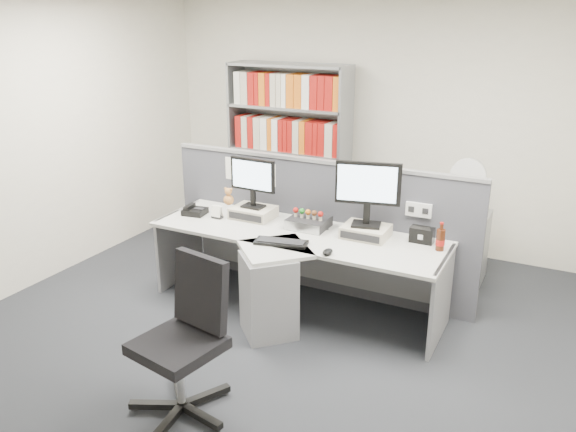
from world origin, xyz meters
The scene contains 21 objects.
ground centered at (0.00, 0.00, 0.00)m, with size 5.50×5.50×0.00m, color #313339.
room_shell centered at (0.00, 0.00, 1.79)m, with size 5.04×5.54×2.72m.
partition centered at (0.00, 1.25, 0.65)m, with size 3.00×0.08×1.27m.
desk centered at (0.00, 0.60, 0.46)m, with size 2.60×1.20×0.72m.
monitor_riser_left centered at (-0.53, 0.98, 0.77)m, with size 0.38×0.31×0.10m.
monitor_riser_right centered at (0.57, 0.98, 0.77)m, with size 0.38×0.31×0.10m.
monitor_left centered at (-0.53, 0.98, 1.09)m, with size 0.45×0.15×0.46m.
monitor_right centered at (0.57, 0.98, 1.15)m, with size 0.54×0.22×0.55m.
desktop_pc centered at (0.04, 0.97, 0.76)m, with size 0.34×0.30×0.09m.
figurines centered at (0.04, 0.95, 0.86)m, with size 0.29×0.05×0.09m.
keyboard centered at (0.01, 0.51, 0.73)m, with size 0.46×0.25×0.03m.
mouse centered at (0.43, 0.48, 0.74)m, with size 0.07×0.12×0.04m, color black.
desk_phone centered at (-1.07, 0.81, 0.75)m, with size 0.22×0.21×0.09m.
desk_calendar centered at (-0.82, 0.81, 0.77)m, with size 0.10×0.07×0.12m.
plush_toy centered at (-0.77, 0.94, 0.89)m, with size 0.10×0.10×0.17m.
speaker centered at (1.03, 1.07, 0.78)m, with size 0.19×0.11×0.13m, color black.
cola_bottle centered at (1.20, 0.97, 0.81)m, with size 0.07×0.07×0.24m.
shelving_unit centered at (-0.90, 2.44, 0.98)m, with size 1.41×0.40×2.00m.
filing_cabinet centered at (1.20, 1.99, 0.35)m, with size 0.45×0.61×0.70m.
desk_fan centered at (1.20, 1.99, 1.05)m, with size 0.33×0.19×0.55m.
office_chair centered at (-0.01, -0.77, 0.55)m, with size 0.68×0.68×1.03m.
Camera 1 is at (2.04, -3.39, 2.50)m, focal length 35.95 mm.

